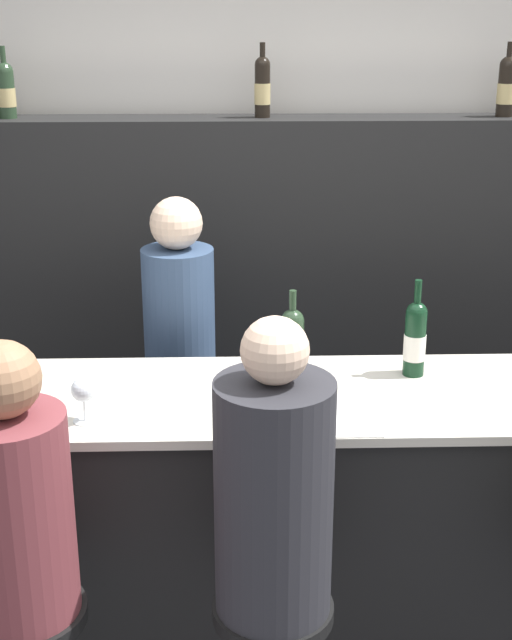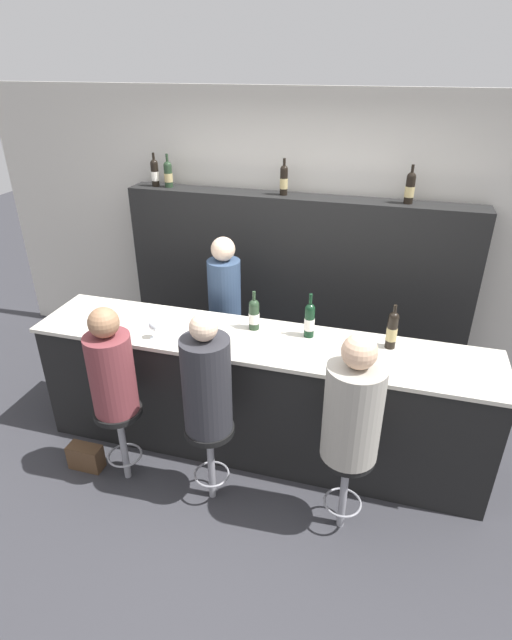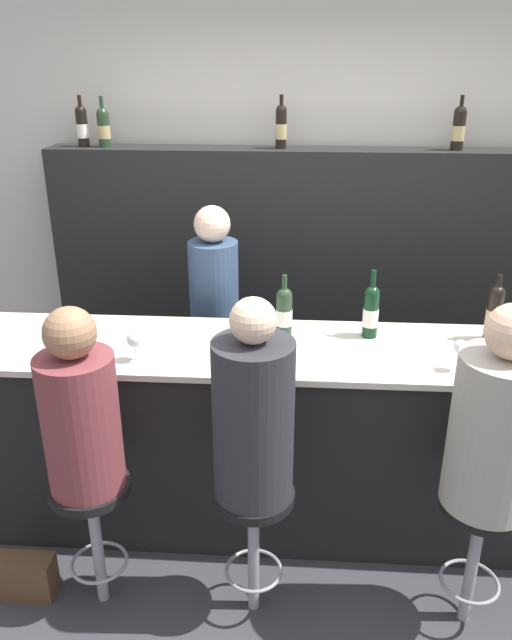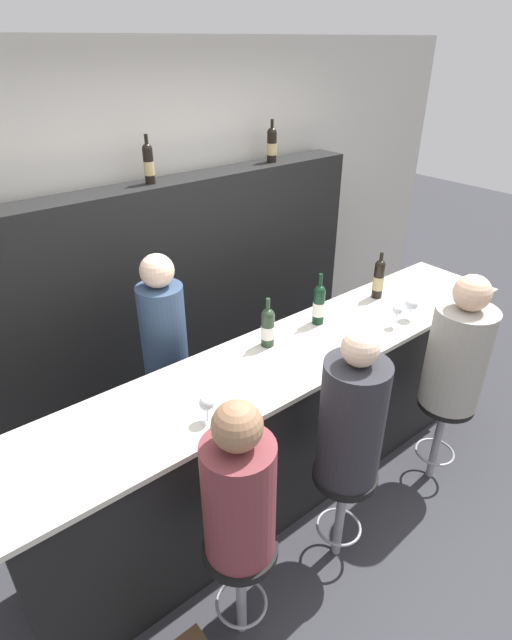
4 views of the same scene
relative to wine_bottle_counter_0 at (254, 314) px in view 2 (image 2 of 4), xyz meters
The scene contains 23 objects.
ground_plane 1.21m from the wine_bottle_counter_0, 80.44° to the right, with size 16.00×16.00×0.00m, color #333338.
wall_back 1.39m from the wine_bottle_counter_0, 86.81° to the left, with size 6.40×0.05×2.60m.
bar_counter 0.64m from the wine_bottle_counter_0, 62.74° to the right, with size 3.40×0.65×1.00m.
back_bar_cabinet 1.18m from the wine_bottle_counter_0, 86.19° to the left, with size 3.19×0.28×1.73m.
wine_bottle_counter_0 is the anchor object (origin of this frame).
wine_bottle_counter_1 0.42m from the wine_bottle_counter_0, ahead, with size 0.07×0.07×0.34m.
wine_bottle_counter_2 0.99m from the wine_bottle_counter_0, ahead, with size 0.07×0.07×0.33m.
wine_bottle_backbar_0 1.88m from the wine_bottle_counter_0, 138.41° to the left, with size 0.07×0.07×0.30m.
wine_bottle_backbar_1 1.79m from the wine_bottle_counter_0, 135.25° to the left, with size 0.08×0.08×0.30m.
wine_bottle_backbar_2 1.37m from the wine_bottle_counter_0, 93.05° to the left, with size 0.07×0.07×0.31m.
wine_bottle_backbar_3 1.69m from the wine_bottle_counter_0, 49.00° to the left, with size 0.08×0.08×0.31m.
wine_glass_0 0.73m from the wine_bottle_counter_0, 152.74° to the right, with size 0.07×0.07×0.14m.
wine_glass_1 0.83m from the wine_bottle_counter_0, 23.76° to the right, with size 0.07×0.07×0.15m.
wine_glass_2 0.97m from the wine_bottle_counter_0, 20.29° to the right, with size 0.08×0.08×0.15m.
tasting_menu 0.37m from the wine_bottle_counter_0, 66.97° to the right, with size 0.21×0.30×0.00m.
bar_stool_left 1.25m from the wine_bottle_counter_0, 136.33° to the right, with size 0.34×0.34×0.63m.
guest_seated_left 1.09m from the wine_bottle_counter_0, 136.33° to the right, with size 0.31×0.31×0.78m.
bar_stool_middle 0.98m from the wine_bottle_counter_0, 97.42° to the right, with size 0.34×0.34×0.63m.
guest_seated_middle 0.76m from the wine_bottle_counter_0, 97.42° to the right, with size 0.32×0.32×0.84m.
bar_stool_right 1.28m from the wine_bottle_counter_0, 42.12° to the right, with size 0.34×0.34×0.63m.
guest_seated_right 1.11m from the wine_bottle_counter_0, 42.12° to the right, with size 0.35×0.35×0.84m.
bartender 0.77m from the wine_bottle_counter_0, 129.21° to the left, with size 0.28×0.28×1.52m.
handbag 1.69m from the wine_bottle_counter_0, 146.62° to the right, with size 0.26×0.12×0.20m.
Camera 2 is at (0.84, -2.70, 2.80)m, focal length 28.00 mm.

